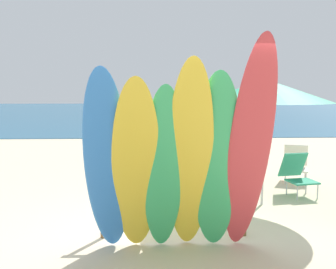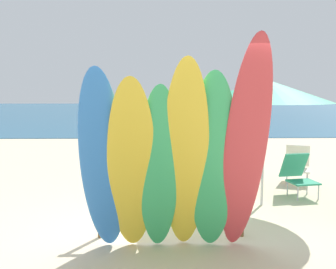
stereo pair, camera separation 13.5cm
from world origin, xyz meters
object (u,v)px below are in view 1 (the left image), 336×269
at_px(beach_chair_striped, 297,173).
at_px(surfboard_blue_0, 107,165).
at_px(beachgoer_strolling, 206,131).
at_px(beach_umbrella, 265,91).
at_px(beachgoer_midbeach, 238,139).
at_px(surfboard_rack, 174,200).
at_px(surfboard_red_5, 249,151).
at_px(surfboard_green_2, 163,172).
at_px(beach_chair_red, 296,162).
at_px(surfboard_yellow_1, 136,170).
at_px(surfboard_yellow_3, 190,161).
at_px(surfboard_green_4, 216,166).

bearing_deg(beach_chair_striped, surfboard_blue_0, -151.24).
xyz_separation_m(beachgoer_strolling, beach_umbrella, (0.48, -3.76, 1.10)).
xyz_separation_m(beachgoer_midbeach, beach_chair_striped, (0.98, -0.87, -0.54)).
distance_m(surfboard_rack, surfboard_red_5, 1.36).
height_order(surfboard_green_2, beach_chair_red, surfboard_green_2).
relative_size(surfboard_yellow_1, beach_chair_red, 2.83).
xyz_separation_m(beachgoer_strolling, beach_chair_striped, (1.35, -3.12, -0.48)).
bearing_deg(beach_chair_red, beach_umbrella, -106.58).
height_order(surfboard_rack, surfboard_yellow_3, surfboard_yellow_3).
xyz_separation_m(surfboard_yellow_3, beach_chair_striped, (2.37, 2.70, -0.77)).
bearing_deg(beach_chair_red, surfboard_yellow_3, -106.30).
distance_m(surfboard_yellow_1, beach_chair_red, 5.10).
xyz_separation_m(beachgoer_midbeach, beach_umbrella, (0.11, -1.50, 1.04)).
distance_m(surfboard_green_2, beach_chair_striped, 3.83).
relative_size(surfboard_yellow_3, beach_chair_striped, 3.14).
height_order(surfboard_blue_0, surfboard_green_2, surfboard_blue_0).
xyz_separation_m(surfboard_yellow_1, surfboard_green_2, (0.32, 0.04, -0.04)).
relative_size(surfboard_blue_0, surfboard_green_2, 1.09).
bearing_deg(surfboard_green_2, beachgoer_strolling, 73.94).
xyz_separation_m(surfboard_blue_0, surfboard_green_2, (0.66, 0.03, -0.09)).
height_order(surfboard_green_2, beach_umbrella, beach_umbrella).
bearing_deg(surfboard_yellow_1, beach_umbrella, 40.97).
distance_m(surfboard_yellow_3, beach_chair_striped, 3.67).
bearing_deg(beachgoer_strolling, beachgoer_midbeach, 31.86).
bearing_deg(surfboard_yellow_1, surfboard_green_2, 3.18).
bearing_deg(surfboard_yellow_3, beachgoer_strolling, 81.46).
bearing_deg(surfboard_yellow_3, beach_chair_red, 55.30).
distance_m(surfboard_rack, surfboard_blue_0, 1.23).
height_order(surfboard_green_4, beach_umbrella, surfboard_green_4).
bearing_deg(surfboard_green_4, surfboard_green_2, -175.37).
bearing_deg(beachgoer_midbeach, surfboard_red_5, -135.32).
bearing_deg(surfboard_green_2, beach_chair_striped, 41.76).
distance_m(surfboard_red_5, beach_umbrella, 2.38).
relative_size(beachgoer_midbeach, beach_umbrella, 0.74).
relative_size(surfboard_green_2, beachgoer_strolling, 1.40).
relative_size(beachgoer_midbeach, beach_chair_red, 2.05).
distance_m(surfboard_green_2, beachgoer_midbeach, 3.92).
bearing_deg(beach_chair_striped, surfboard_yellow_1, -148.18).
relative_size(surfboard_rack, surfboard_blue_0, 0.87).
xyz_separation_m(surfboard_green_2, surfboard_green_4, (0.64, -0.01, 0.08)).
height_order(beachgoer_strolling, beach_chair_red, beachgoer_strolling).
height_order(surfboard_yellow_3, surfboard_green_4, surfboard_yellow_3).
bearing_deg(beach_chair_striped, surfboard_green_2, -145.32).
bearing_deg(surfboard_blue_0, surfboard_yellow_3, 0.44).
xyz_separation_m(surfboard_rack, beach_chair_striped, (2.51, 2.05, -0.09)).
height_order(surfboard_red_5, beach_umbrella, surfboard_red_5).
relative_size(surfboard_blue_0, surfboard_red_5, 0.87).
distance_m(surfboard_yellow_3, beach_chair_red, 4.72).
distance_m(surfboard_green_2, beach_chair_red, 4.86).
distance_m(surfboard_blue_0, beach_chair_striped, 4.35).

